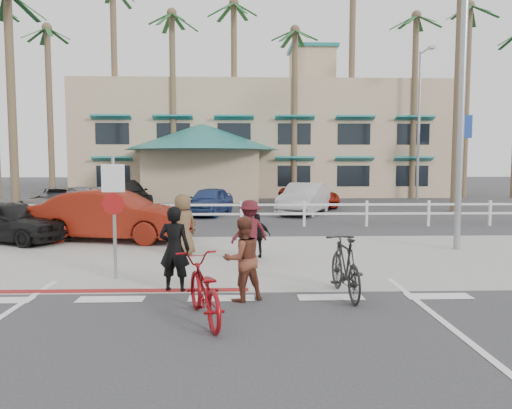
{
  "coord_description": "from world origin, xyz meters",
  "views": [
    {
      "loc": [
        0.33,
        -8.3,
        2.51
      ],
      "look_at": [
        0.72,
        3.21,
        1.5
      ],
      "focal_mm": 35.0,
      "sensor_mm": 36.0,
      "label": 1
    }
  ],
  "objects_px": {
    "bike_black": "(345,266)",
    "sign_post": "(114,211)",
    "bike_red": "(203,289)",
    "car_red_compact": "(10,221)",
    "car_white_sedan": "(113,216)"
  },
  "relations": [
    {
      "from": "bike_black",
      "to": "sign_post",
      "type": "bearing_deg",
      "value": -21.87
    },
    {
      "from": "bike_red",
      "to": "car_red_compact",
      "type": "height_order",
      "value": "car_red_compact"
    },
    {
      "from": "bike_red",
      "to": "car_white_sedan",
      "type": "xyz_separation_m",
      "value": [
        -3.4,
        8.0,
        0.29
      ]
    },
    {
      "from": "bike_black",
      "to": "car_white_sedan",
      "type": "distance_m",
      "value": 8.91
    },
    {
      "from": "bike_red",
      "to": "sign_post",
      "type": "bearing_deg",
      "value": -70.81
    },
    {
      "from": "bike_red",
      "to": "car_white_sedan",
      "type": "bearing_deg",
      "value": -83.71
    },
    {
      "from": "bike_red",
      "to": "bike_black",
      "type": "bearing_deg",
      "value": -168.79
    },
    {
      "from": "bike_black",
      "to": "bike_red",
      "type": "bearing_deg",
      "value": 24.35
    },
    {
      "from": "bike_black",
      "to": "car_white_sedan",
      "type": "xyz_separation_m",
      "value": [
        -5.91,
        6.67,
        0.23
      ]
    },
    {
      "from": "car_white_sedan",
      "to": "bike_red",
      "type": "bearing_deg",
      "value": -144.82
    },
    {
      "from": "sign_post",
      "to": "car_white_sedan",
      "type": "relative_size",
      "value": 0.6
    },
    {
      "from": "bike_red",
      "to": "car_white_sedan",
      "type": "distance_m",
      "value": 8.7
    },
    {
      "from": "bike_red",
      "to": "bike_black",
      "type": "distance_m",
      "value": 2.85
    },
    {
      "from": "sign_post",
      "to": "car_red_compact",
      "type": "height_order",
      "value": "sign_post"
    },
    {
      "from": "sign_post",
      "to": "bike_black",
      "type": "bearing_deg",
      "value": -18.28
    }
  ]
}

